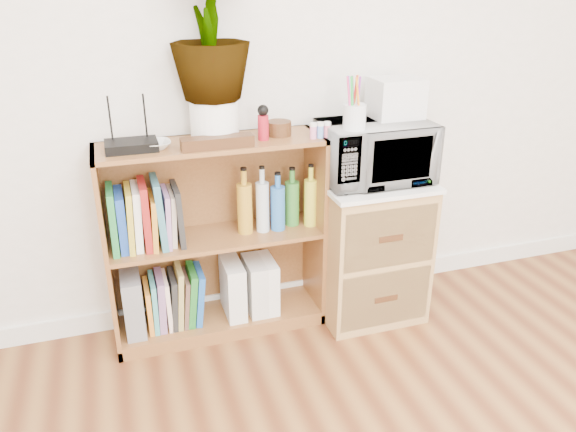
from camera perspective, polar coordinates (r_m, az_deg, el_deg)
name	(u,v)px	position (r m, az deg, el deg)	size (l,w,h in m)	color
skirting_board	(279,291)	(3.04, -0.87, -7.67)	(4.00, 0.02, 0.10)	white
bookshelf	(216,240)	(2.64, -7.31, -2.45)	(1.00, 0.30, 0.95)	brown
wicker_unit	(368,249)	(2.85, 8.10, -3.29)	(0.50, 0.45, 0.70)	#9E7542
microwave	(375,152)	(2.65, 8.82, 6.47)	(0.50, 0.34, 0.28)	white
pen_cup	(354,117)	(2.47, 6.76, 9.97)	(0.10, 0.10, 0.11)	silver
small_appliance	(396,98)	(2.71, 10.88, 11.72)	(0.23, 0.19, 0.18)	silver
router	(131,146)	(2.42, -15.63, 6.91)	(0.21, 0.14, 0.04)	black
white_bowl	(155,145)	(2.41, -13.34, 7.04)	(0.13, 0.13, 0.03)	silver
plant_pot	(214,120)	(2.47, -7.49, 9.64)	(0.21, 0.21, 0.18)	white
potted_plant	(209,27)	(2.41, -7.99, 18.47)	(0.33, 0.33, 0.59)	#286528
trinket_box	(217,142)	(2.37, -7.19, 7.44)	(0.30, 0.08, 0.05)	#37210F
kokeshi_doll	(263,128)	(2.47, -2.53, 8.96)	(0.05, 0.05, 0.11)	#A61424
wooden_bowl	(279,128)	(2.54, -0.91, 8.91)	(0.11, 0.11, 0.06)	#38220F
paint_jars	(320,131)	(2.50, 3.29, 8.57)	(0.12, 0.04, 0.06)	#D1747E
file_box	(133,302)	(2.74, -15.50, -8.41)	(0.09, 0.23, 0.29)	slate
magazine_holder_left	(233,288)	(2.77, -5.62, -7.28)	(0.09, 0.22, 0.28)	silver
magazine_holder_mid	(255,285)	(2.80, -3.40, -7.05)	(0.09, 0.21, 0.27)	silver
magazine_holder_right	(266,284)	(2.81, -2.28, -6.88)	(0.08, 0.21, 0.27)	white
cookbooks	(145,217)	(2.55, -14.35, -0.07)	(0.31, 0.20, 0.31)	#22813C
liquor_bottles	(285,197)	(2.65, -0.26, 1.91)	(0.46, 0.07, 0.32)	#BA8823
lower_books	(174,298)	(2.75, -11.48, -8.19)	(0.28, 0.19, 0.29)	orange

